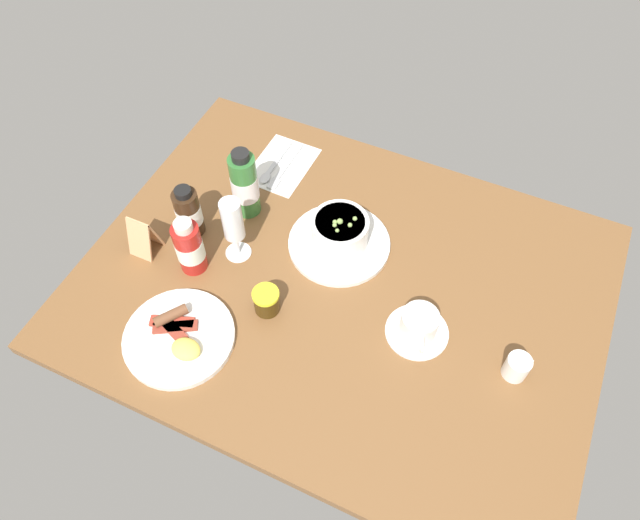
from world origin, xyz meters
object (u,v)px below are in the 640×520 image
object	(u,v)px
jam_jar	(266,301)
menu_card	(143,236)
coffee_cup	(419,326)
wine_glass	(233,223)
porridge_bowl	(340,235)
cutlery_setting	(281,166)
sauce_bottle_brown	(188,212)
creamer_jug	(517,367)
sauce_bottle_green	(245,185)
sauce_bottle_red	(189,247)
breakfast_plate	(179,337)

from	to	relation	value
jam_jar	menu_card	distance (cm)	31.74
coffee_cup	wine_glass	world-z (taller)	wine_glass
porridge_bowl	cutlery_setting	xyz separation A→B (cm)	(22.98, -16.55, -3.56)
porridge_bowl	sauce_bottle_brown	world-z (taller)	sauce_bottle_brown
creamer_jug	wine_glass	distance (cm)	63.59
sauce_bottle_green	sauce_bottle_red	distance (cm)	19.46
jam_jar	sauce_bottle_brown	world-z (taller)	sauce_bottle_brown
porridge_bowl	creamer_jug	world-z (taller)	porridge_bowl
coffee_cup	menu_card	bearing A→B (deg)	4.61
jam_jar	sauce_bottle_green	xyz separation A→B (cm)	(16.71, -22.26, 5.43)
sauce_bottle_brown	coffee_cup	bearing A→B (deg)	175.93
menu_card	cutlery_setting	bearing A→B (deg)	-113.85
sauce_bottle_red	breakfast_plate	distance (cm)	19.16
wine_glass	sauce_bottle_red	bearing A→B (deg)	44.80
coffee_cup	creamer_jug	size ratio (longest dim) A/B	2.20
wine_glass	sauce_bottle_green	xyz separation A→B (cm)	(4.13, -12.14, -2.22)
cutlery_setting	wine_glass	distance (cm)	29.86
cutlery_setting	creamer_jug	size ratio (longest dim) A/B	3.15
sauce_bottle_brown	sauce_bottle_red	size ratio (longest dim) A/B	0.92
creamer_jug	cutlery_setting	bearing A→B (deg)	-24.94
jam_jar	menu_card	xyz separation A→B (cm)	(31.58, -2.53, 1.93)
creamer_jug	porridge_bowl	bearing A→B (deg)	-18.26
creamer_jug	sauce_bottle_green	distance (cm)	69.09
jam_jar	sauce_bottle_red	world-z (taller)	sauce_bottle_red
sauce_bottle_red	creamer_jug	bearing A→B (deg)	-176.77
coffee_cup	jam_jar	bearing A→B (deg)	13.91
creamer_jug	menu_card	bearing A→B (deg)	3.16
coffee_cup	menu_card	xyz separation A→B (cm)	(61.93, 4.99, 1.90)
jam_jar	sauce_bottle_green	world-z (taller)	sauce_bottle_green
wine_glass	breakfast_plate	size ratio (longest dim) A/B	0.74
sauce_bottle_brown	sauce_bottle_red	bearing A→B (deg)	123.52
coffee_cup	wine_glass	xyz separation A→B (cm)	(42.93, -2.61, 7.63)
porridge_bowl	jam_jar	distance (cm)	22.52
creamer_jug	sauce_bottle_brown	xyz separation A→B (cm)	(75.64, -4.41, 3.47)
sauce_bottle_green	breakfast_plate	size ratio (longest dim) A/B	0.81
sauce_bottle_red	breakfast_plate	xyz separation A→B (cm)	(-6.92, 16.94, -5.71)
menu_card	porridge_bowl	bearing A→B (deg)	-153.99
creamer_jug	wine_glass	xyz separation A→B (cm)	(63.02, -3.07, 7.87)
coffee_cup	wine_glass	bearing A→B (deg)	-3.48
porridge_bowl	breakfast_plate	world-z (taller)	porridge_bowl
jam_jar	porridge_bowl	bearing A→B (deg)	-108.26
wine_glass	jam_jar	world-z (taller)	wine_glass
breakfast_plate	menu_card	bearing A→B (deg)	-40.96
coffee_cup	creamer_jug	distance (cm)	20.10
cutlery_setting	menu_card	size ratio (longest dim) A/B	1.87
breakfast_plate	menu_card	size ratio (longest dim) A/B	2.27
menu_card	sauce_bottle_green	bearing A→B (deg)	-126.99
creamer_jug	sauce_bottle_green	xyz separation A→B (cm)	(67.16, -15.20, 5.64)
creamer_jug	breakfast_plate	size ratio (longest dim) A/B	0.26
sauce_bottle_brown	cutlery_setting	bearing A→B (deg)	-109.31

